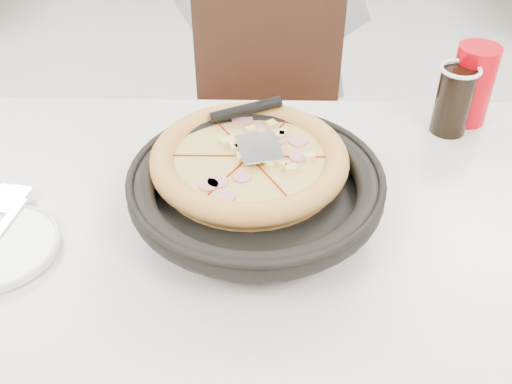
{
  "coord_description": "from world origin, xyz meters",
  "views": [
    {
      "loc": [
        0.18,
        -0.99,
        1.4
      ],
      "look_at": [
        0.16,
        -0.24,
        0.8
      ],
      "focal_mm": 42.0,
      "sensor_mm": 36.0,
      "label": 1
    }
  ],
  "objects_px": {
    "chair_far": "(257,142)",
    "pizza": "(249,167)",
    "pizza_pan": "(256,196)",
    "main_table": "(247,361)",
    "red_cup": "(472,85)",
    "cola_glass": "(453,102)"
  },
  "relations": [
    {
      "from": "pizza_pan",
      "to": "main_table",
      "type": "bearing_deg",
      "value": -133.06
    },
    {
      "from": "main_table",
      "to": "pizza",
      "type": "bearing_deg",
      "value": 85.82
    },
    {
      "from": "pizza_pan",
      "to": "pizza",
      "type": "relative_size",
      "value": 1.25
    },
    {
      "from": "red_cup",
      "to": "chair_far",
      "type": "bearing_deg",
      "value": 143.44
    },
    {
      "from": "main_table",
      "to": "chair_far",
      "type": "distance_m",
      "value": 0.66
    },
    {
      "from": "main_table",
      "to": "red_cup",
      "type": "height_order",
      "value": "red_cup"
    },
    {
      "from": "main_table",
      "to": "red_cup",
      "type": "distance_m",
      "value": 0.71
    },
    {
      "from": "chair_far",
      "to": "pizza",
      "type": "distance_m",
      "value": 0.67
    },
    {
      "from": "cola_glass",
      "to": "red_cup",
      "type": "distance_m",
      "value": 0.06
    },
    {
      "from": "cola_glass",
      "to": "red_cup",
      "type": "bearing_deg",
      "value": 44.98
    },
    {
      "from": "cola_glass",
      "to": "main_table",
      "type": "bearing_deg",
      "value": -143.95
    },
    {
      "from": "pizza_pan",
      "to": "cola_glass",
      "type": "bearing_deg",
      "value": 35.45
    },
    {
      "from": "pizza_pan",
      "to": "pizza",
      "type": "height_order",
      "value": "pizza"
    },
    {
      "from": "main_table",
      "to": "cola_glass",
      "type": "xyz_separation_m",
      "value": [
        0.39,
        0.29,
        0.44
      ]
    },
    {
      "from": "cola_glass",
      "to": "red_cup",
      "type": "relative_size",
      "value": 0.81
    },
    {
      "from": "pizza_pan",
      "to": "pizza",
      "type": "xyz_separation_m",
      "value": [
        -0.01,
        0.05,
        0.02
      ]
    },
    {
      "from": "chair_far",
      "to": "cola_glass",
      "type": "bearing_deg",
      "value": 144.88
    },
    {
      "from": "pizza_pan",
      "to": "red_cup",
      "type": "height_order",
      "value": "red_cup"
    },
    {
      "from": "main_table",
      "to": "cola_glass",
      "type": "bearing_deg",
      "value": 36.05
    },
    {
      "from": "chair_far",
      "to": "pizza_pan",
      "type": "distance_m",
      "value": 0.71
    },
    {
      "from": "chair_far",
      "to": "pizza",
      "type": "xyz_separation_m",
      "value": [
        -0.0,
        -0.58,
        0.34
      ]
    },
    {
      "from": "pizza",
      "to": "red_cup",
      "type": "bearing_deg",
      "value": 30.7
    }
  ]
}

